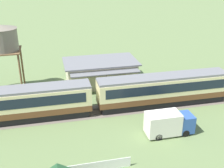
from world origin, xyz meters
TOP-DOWN VIEW (x-y plane):
  - passenger_train at (-15.42, 1.65)m, footprint 92.93×2.90m
  - railway_track at (-15.72, 1.65)m, footprint 155.81×3.60m
  - station_building at (-22.41, 10.90)m, footprint 11.42×8.02m
  - water_tower at (-36.32, 10.83)m, footprint 4.56×4.56m
  - delivery_truck_blue at (-17.88, -5.25)m, footprint 5.37×2.14m

SIDE VIEW (x-z plane):
  - railway_track at x=-15.72m, z-range -0.01..0.03m
  - delivery_truck_blue at x=-17.88m, z-range 0.03..2.72m
  - station_building at x=-22.41m, z-range 0.03..3.78m
  - passenger_train at x=-15.42m, z-range 0.23..4.44m
  - water_tower at x=-36.32m, z-range 2.99..12.99m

